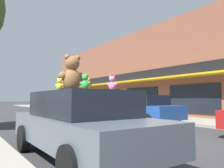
% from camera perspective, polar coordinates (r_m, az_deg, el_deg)
% --- Properties ---
extents(ground_plane, '(260.00, 260.00, 0.00)m').
position_cam_1_polar(ground_plane, '(7.88, 10.51, -14.02)').
color(ground_plane, '#333335').
extents(storefront_row, '(12.66, 36.53, 7.68)m').
position_cam_1_polar(storefront_row, '(23.98, 17.74, 2.09)').
color(storefront_row, brown).
rests_on(storefront_row, ground_plane).
extents(plush_art_car, '(2.11, 4.79, 1.56)m').
position_cam_1_polar(plush_art_car, '(5.27, -8.08, -9.98)').
color(plush_art_car, '#4C5660').
rests_on(plush_art_car, ground_plane).
extents(teddy_bear_giant, '(0.69, 0.43, 0.92)m').
position_cam_1_polar(teddy_bear_giant, '(5.49, -10.38, 2.64)').
color(teddy_bear_giant, olive).
rests_on(teddy_bear_giant, plush_art_car).
extents(teddy_bear_red, '(0.18, 0.12, 0.24)m').
position_cam_1_polar(teddy_bear_red, '(6.47, -7.35, -1.32)').
color(teddy_bear_red, red).
rests_on(teddy_bear_red, plush_art_car).
extents(teddy_bear_black, '(0.21, 0.14, 0.29)m').
position_cam_1_polar(teddy_bear_black, '(6.32, -12.18, -0.99)').
color(teddy_bear_black, black).
rests_on(teddy_bear_black, plush_art_car).
extents(teddy_bear_green, '(0.21, 0.23, 0.33)m').
position_cam_1_polar(teddy_bear_green, '(4.38, -7.04, 0.48)').
color(teddy_bear_green, green).
rests_on(teddy_bear_green, plush_art_car).
extents(teddy_bear_pink, '(0.21, 0.26, 0.35)m').
position_cam_1_polar(teddy_bear_pink, '(4.87, 0.02, 0.12)').
color(teddy_bear_pink, pink).
rests_on(teddy_bear_pink, plush_art_car).
extents(teddy_bear_yellow, '(0.18, 0.16, 0.25)m').
position_cam_1_polar(teddy_bear_yellow, '(4.62, -13.58, -0.11)').
color(teddy_bear_yellow, yellow).
rests_on(teddy_bear_yellow, plush_art_car).
extents(teddy_bear_orange, '(0.22, 0.14, 0.30)m').
position_cam_1_polar(teddy_bear_orange, '(4.81, -6.39, -0.07)').
color(teddy_bear_orange, orange).
rests_on(teddy_bear_orange, plush_art_car).
extents(parked_car_far_center, '(2.21, 4.27, 1.59)m').
position_cam_1_polar(parked_car_far_center, '(12.34, 8.21, -6.43)').
color(parked_car_far_center, '#1E4793').
rests_on(parked_car_far_center, ground_plane).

